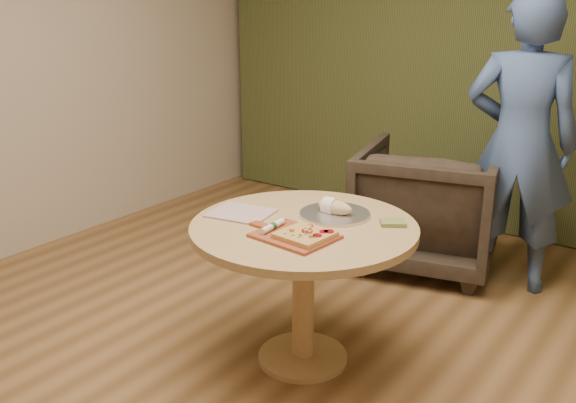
% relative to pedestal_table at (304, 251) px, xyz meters
% --- Properties ---
extents(room_shell, '(5.04, 6.04, 2.84)m').
position_rel_pedestal_table_xyz_m(room_shell, '(0.00, -0.42, 0.79)').
color(room_shell, brown).
rests_on(room_shell, ground).
extents(curtain, '(4.80, 0.14, 2.78)m').
position_rel_pedestal_table_xyz_m(curtain, '(0.00, 2.48, 0.79)').
color(curtain, '#343C1B').
rests_on(curtain, ground).
extents(pedestal_table, '(1.11, 1.11, 0.75)m').
position_rel_pedestal_table_xyz_m(pedestal_table, '(0.00, 0.00, 0.00)').
color(pedestal_table, tan).
rests_on(pedestal_table, ground).
extents(pizza_paddle, '(0.46, 0.31, 0.01)m').
position_rel_pedestal_table_xyz_m(pizza_paddle, '(0.06, -0.17, 0.15)').
color(pizza_paddle, '#964326').
rests_on(pizza_paddle, pedestal_table).
extents(flatbread_pizza, '(0.24, 0.24, 0.04)m').
position_rel_pedestal_table_xyz_m(flatbread_pizza, '(0.12, -0.17, 0.17)').
color(flatbread_pizza, tan).
rests_on(flatbread_pizza, pizza_paddle).
extents(cutlery_roll, '(0.04, 0.20, 0.03)m').
position_rel_pedestal_table_xyz_m(cutlery_roll, '(-0.06, -0.17, 0.17)').
color(cutlery_roll, beige).
rests_on(cutlery_roll, pizza_paddle).
extents(newspaper, '(0.34, 0.30, 0.01)m').
position_rel_pedestal_table_xyz_m(newspaper, '(-0.34, -0.06, 0.15)').
color(newspaper, beige).
rests_on(newspaper, pedestal_table).
extents(serving_tray, '(0.36, 0.36, 0.02)m').
position_rel_pedestal_table_xyz_m(serving_tray, '(0.05, 0.20, 0.15)').
color(serving_tray, silver).
rests_on(serving_tray, pedestal_table).
extents(bread_roll, '(0.19, 0.09, 0.09)m').
position_rel_pedestal_table_xyz_m(bread_roll, '(0.05, 0.20, 0.18)').
color(bread_roll, tan).
rests_on(bread_roll, serving_tray).
extents(green_packet, '(0.16, 0.15, 0.02)m').
position_rel_pedestal_table_xyz_m(green_packet, '(0.35, 0.25, 0.15)').
color(green_packet, '#545F2B').
rests_on(green_packet, pedestal_table).
extents(armchair, '(1.08, 1.04, 0.93)m').
position_rel_pedestal_table_xyz_m(armchair, '(-0.00, 1.52, -0.14)').
color(armchair, black).
rests_on(armchair, ground).
extents(person_standing, '(0.77, 0.59, 1.86)m').
position_rel_pedestal_table_xyz_m(person_standing, '(0.56, 1.53, 0.32)').
color(person_standing, '#39527E').
rests_on(person_standing, ground).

